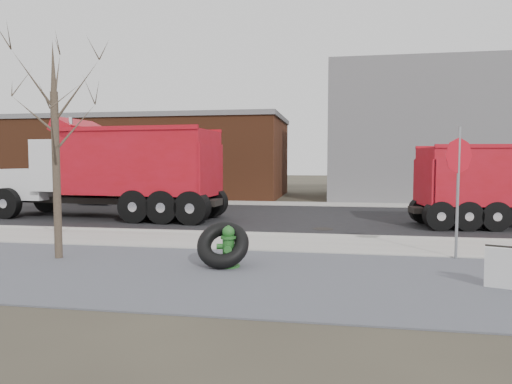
% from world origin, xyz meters
% --- Properties ---
extents(ground, '(120.00, 120.00, 0.00)m').
position_xyz_m(ground, '(0.00, 0.00, 0.00)').
color(ground, '#383328').
rests_on(ground, ground).
extents(gravel_verge, '(60.00, 5.00, 0.03)m').
position_xyz_m(gravel_verge, '(0.00, -3.50, 0.01)').
color(gravel_verge, slate).
rests_on(gravel_verge, ground).
extents(sidewalk, '(60.00, 2.50, 0.06)m').
position_xyz_m(sidewalk, '(0.00, 0.25, 0.03)').
color(sidewalk, '#9E9B93').
rests_on(sidewalk, ground).
extents(curb, '(60.00, 0.15, 0.11)m').
position_xyz_m(curb, '(0.00, 1.55, 0.06)').
color(curb, '#9E9B93').
rests_on(curb, ground).
extents(road, '(60.00, 9.40, 0.02)m').
position_xyz_m(road, '(0.00, 6.30, 0.01)').
color(road, black).
rests_on(road, ground).
extents(far_sidewalk, '(60.00, 2.00, 0.06)m').
position_xyz_m(far_sidewalk, '(0.00, 12.00, 0.03)').
color(far_sidewalk, '#9E9B93').
rests_on(far_sidewalk, ground).
extents(building_grey, '(12.00, 10.00, 8.00)m').
position_xyz_m(building_grey, '(9.00, 18.00, 4.00)').
color(building_grey, slate).
rests_on(building_grey, ground).
extents(building_brick, '(20.20, 8.20, 5.30)m').
position_xyz_m(building_brick, '(-10.00, 17.00, 2.65)').
color(building_brick, brown).
rests_on(building_brick, ground).
extents(bare_tree, '(3.20, 3.20, 5.20)m').
position_xyz_m(bare_tree, '(-3.20, -2.60, 3.30)').
color(bare_tree, '#382D23').
rests_on(bare_tree, ground).
extents(fire_hydrant, '(0.54, 0.53, 0.95)m').
position_xyz_m(fire_hydrant, '(1.06, -2.82, 0.43)').
color(fire_hydrant, '#2B6727').
rests_on(fire_hydrant, ground).
extents(truck_tire, '(1.18, 1.03, 1.09)m').
position_xyz_m(truck_tire, '(0.93, -2.80, 0.52)').
color(truck_tire, black).
rests_on(truck_tire, ground).
extents(stop_sign, '(0.74, 0.50, 3.17)m').
position_xyz_m(stop_sign, '(6.25, -1.10, 2.13)').
color(stop_sign, gray).
rests_on(stop_sign, ground).
extents(sandwich_board, '(0.66, 0.53, 0.80)m').
position_xyz_m(sandwich_board, '(6.40, -3.66, 0.43)').
color(sandwich_board, silver).
rests_on(sandwich_board, ground).
extents(dump_truck_red_b, '(9.75, 3.31, 4.03)m').
position_xyz_m(dump_truck_red_b, '(-5.48, 4.83, 2.05)').
color(dump_truck_red_b, black).
rests_on(dump_truck_red_b, ground).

